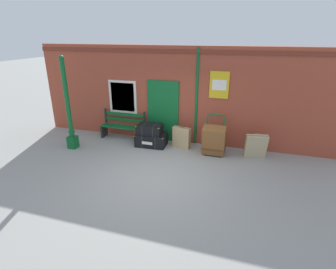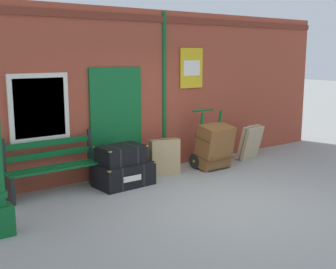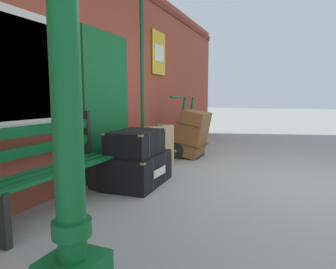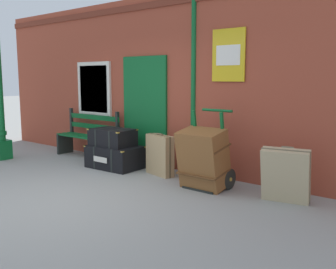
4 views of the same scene
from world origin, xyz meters
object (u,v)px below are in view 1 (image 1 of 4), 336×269
(platform_bench, at_px, (123,126))
(large_brown_trunk, at_px, (214,141))
(porters_trolley, at_px, (214,144))
(suitcase_charcoal, at_px, (256,146))
(suitcase_caramel, at_px, (182,138))
(lamp_post, at_px, (69,115))
(steamer_trunk_middle, at_px, (150,129))
(steamer_trunk_base, at_px, (151,140))

(platform_bench, bearing_deg, large_brown_trunk, -7.98)
(porters_trolley, height_order, suitcase_charcoal, porters_trolley)
(large_brown_trunk, relative_size, suitcase_caramel, 1.27)
(lamp_post, relative_size, platform_bench, 1.85)
(large_brown_trunk, distance_m, suitcase_charcoal, 1.25)
(platform_bench, xyz_separation_m, steamer_trunk_middle, (1.14, -0.34, 0.14))
(lamp_post, height_order, platform_bench, lamp_post)
(steamer_trunk_base, height_order, suitcase_caramel, suitcase_caramel)
(lamp_post, xyz_separation_m, platform_bench, (1.23, 1.28, -0.68))
(lamp_post, relative_size, steamer_trunk_base, 2.84)
(steamer_trunk_base, height_order, steamer_trunk_middle, steamer_trunk_middle)
(suitcase_caramel, distance_m, suitcase_charcoal, 2.33)
(lamp_post, bearing_deg, suitcase_caramel, 17.30)
(porters_trolley, bearing_deg, steamer_trunk_base, -178.69)
(lamp_post, bearing_deg, steamer_trunk_middle, 21.56)
(platform_bench, relative_size, suitcase_charcoal, 2.06)
(steamer_trunk_base, relative_size, porters_trolley, 0.86)
(platform_bench, relative_size, large_brown_trunk, 1.69)
(suitcase_charcoal, bearing_deg, lamp_post, -170.42)
(suitcase_caramel, bearing_deg, lamp_post, -162.70)
(steamer_trunk_base, distance_m, large_brown_trunk, 2.12)
(platform_bench, distance_m, large_brown_trunk, 3.31)
(lamp_post, distance_m, porters_trolley, 4.69)
(platform_bench, bearing_deg, porters_trolley, -5.02)
(steamer_trunk_base, bearing_deg, suitcase_charcoal, 0.52)
(lamp_post, distance_m, platform_bench, 1.90)
(steamer_trunk_middle, xyz_separation_m, porters_trolley, (2.14, 0.05, -0.31))
(porters_trolley, height_order, suitcase_caramel, porters_trolley)
(platform_bench, distance_m, porters_trolley, 3.30)
(suitcase_caramel, height_order, suitcase_charcoal, suitcase_charcoal)
(platform_bench, height_order, suitcase_caramel, platform_bench)
(lamp_post, distance_m, large_brown_trunk, 4.63)
(porters_trolley, height_order, large_brown_trunk, porters_trolley)
(steamer_trunk_middle, bearing_deg, lamp_post, -158.44)
(platform_bench, bearing_deg, steamer_trunk_base, -15.87)
(steamer_trunk_middle, height_order, large_brown_trunk, large_brown_trunk)
(steamer_trunk_middle, distance_m, porters_trolley, 2.17)
(lamp_post, height_order, suitcase_caramel, lamp_post)
(steamer_trunk_middle, bearing_deg, steamer_trunk_base, 7.36)
(suitcase_charcoal, bearing_deg, steamer_trunk_middle, -179.39)
(platform_bench, relative_size, suitcase_caramel, 2.15)
(porters_trolley, bearing_deg, lamp_post, -167.64)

